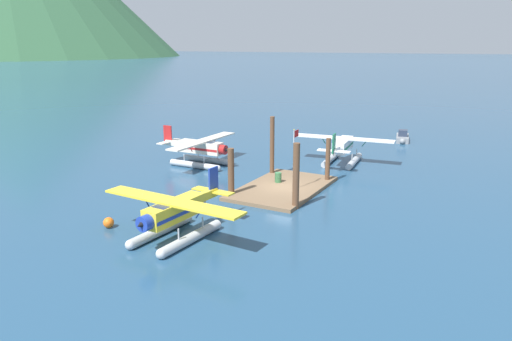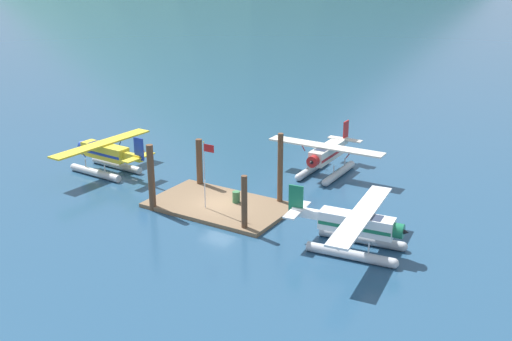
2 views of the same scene
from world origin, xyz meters
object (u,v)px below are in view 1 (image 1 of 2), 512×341
(fuel_drum, at_px, (278,177))
(seaplane_cream_bow_right, at_px, (201,151))
(flagpole, at_px, (294,151))
(boat_grey_open_se, at_px, (402,137))
(seaplane_white_stbd_aft, at_px, (343,148))
(mooring_buoy, at_px, (109,223))
(seaplane_yellow_port_fwd, at_px, (175,216))

(fuel_drum, bearing_deg, seaplane_cream_bow_right, 74.91)
(flagpole, relative_size, boat_grey_open_se, 1.07)
(seaplane_white_stbd_aft, bearing_deg, boat_grey_open_se, -11.29)
(flagpole, bearing_deg, seaplane_cream_bow_right, 71.86)
(mooring_buoy, bearing_deg, flagpole, -30.25)
(fuel_drum, relative_size, seaplane_cream_bow_right, 0.08)
(seaplane_white_stbd_aft, distance_m, seaplane_yellow_port_fwd, 24.84)
(flagpole, xyz_separation_m, seaplane_cream_bow_right, (3.99, 12.18, -1.98))
(seaplane_yellow_port_fwd, height_order, boat_grey_open_se, seaplane_yellow_port_fwd)
(flagpole, xyz_separation_m, seaplane_yellow_port_fwd, (-12.74, 2.57, -1.98))
(flagpole, relative_size, mooring_buoy, 7.00)
(mooring_buoy, distance_m, boat_grey_open_se, 41.79)
(mooring_buoy, relative_size, boat_grey_open_se, 0.15)
(fuel_drum, bearing_deg, boat_grey_open_se, -11.65)
(flagpole, distance_m, boat_grey_open_se, 27.30)
(flagpole, distance_m, seaplane_yellow_port_fwd, 13.15)
(seaplane_white_stbd_aft, bearing_deg, fuel_drum, 167.84)
(flagpole, xyz_separation_m, seaplane_white_stbd_aft, (11.94, -0.24, -1.98))
(seaplane_cream_bow_right, relative_size, seaplane_yellow_port_fwd, 1.00)
(seaplane_white_stbd_aft, distance_m, boat_grey_open_se, 15.32)
(mooring_buoy, distance_m, seaplane_yellow_port_fwd, 5.40)
(mooring_buoy, height_order, seaplane_yellow_port_fwd, seaplane_yellow_port_fwd)
(seaplane_cream_bow_right, bearing_deg, seaplane_white_stbd_aft, -57.38)
(seaplane_yellow_port_fwd, bearing_deg, seaplane_cream_bow_right, 29.87)
(fuel_drum, relative_size, mooring_buoy, 1.20)
(seaplane_white_stbd_aft, height_order, seaplane_yellow_port_fwd, same)
(fuel_drum, relative_size, boat_grey_open_se, 0.18)
(flagpole, distance_m, mooring_buoy, 15.81)
(seaplane_yellow_port_fwd, bearing_deg, fuel_drum, -2.09)
(boat_grey_open_se, bearing_deg, seaplane_white_stbd_aft, 168.71)
(mooring_buoy, relative_size, seaplane_yellow_port_fwd, 0.07)
(mooring_buoy, xyz_separation_m, seaplane_yellow_port_fwd, (0.64, -5.23, 1.21))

